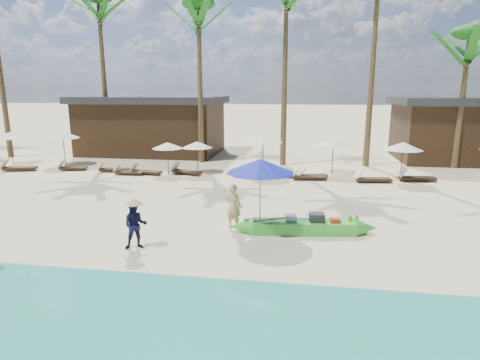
# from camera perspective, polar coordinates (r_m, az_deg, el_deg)

# --- Properties ---
(ground) EXTENTS (240.00, 240.00, 0.00)m
(ground) POSITION_cam_1_polar(r_m,az_deg,el_deg) (13.27, -6.41, -8.60)
(ground) COLOR beige
(ground) RESTS_ON ground
(wet_sand_strip) EXTENTS (240.00, 4.50, 0.01)m
(wet_sand_strip) POSITION_cam_1_polar(r_m,az_deg,el_deg) (9.05, -15.15, -19.87)
(wet_sand_strip) COLOR tan
(wet_sand_strip) RESTS_ON ground
(green_canoe) EXTENTS (5.55, 1.14, 0.71)m
(green_canoe) POSITION_cam_1_polar(r_m,az_deg,el_deg) (13.96, 9.02, -6.54)
(green_canoe) COLOR #44D03F
(green_canoe) RESTS_ON ground
(tourist) EXTENTS (0.68, 0.55, 1.61)m
(tourist) POSITION_cam_1_polar(r_m,az_deg,el_deg) (14.09, -0.93, -3.78)
(tourist) COLOR tan
(tourist) RESTS_ON ground
(vendor_green) EXTENTS (0.87, 0.79, 1.48)m
(vendor_green) POSITION_cam_1_polar(r_m,az_deg,el_deg) (12.77, -14.64, -6.28)
(vendor_green) COLOR #15163A
(vendor_green) RESTS_ON ground
(blue_umbrella) EXTENTS (2.36, 2.36, 2.54)m
(blue_umbrella) POSITION_cam_1_polar(r_m,az_deg,el_deg) (13.55, 2.92, 2.01)
(blue_umbrella) COLOR #99999E
(blue_umbrella) RESTS_ON ground
(resort_parasol_2) EXTENTS (2.04, 2.04, 2.11)m
(resort_parasol_2) POSITION_cam_1_polar(r_m,az_deg,el_deg) (30.22, -29.93, 5.54)
(resort_parasol_2) COLOR #392817
(resort_parasol_2) RESTS_ON ground
(lounger_2_left) EXTENTS (2.08, 1.12, 0.68)m
(lounger_2_left) POSITION_cam_1_polar(r_m,az_deg,el_deg) (27.67, -29.11, 1.60)
(lounger_2_left) COLOR #392817
(lounger_2_left) RESTS_ON ground
(resort_parasol_3) EXTENTS (2.12, 2.12, 2.18)m
(resort_parasol_3) POSITION_cam_1_polar(r_m,az_deg,el_deg) (28.21, -23.89, 5.89)
(resort_parasol_3) COLOR #392817
(resort_parasol_3) RESTS_ON ground
(lounger_3_left) EXTENTS (1.74, 0.81, 0.57)m
(lounger_3_left) POSITION_cam_1_polar(r_m,az_deg,el_deg) (26.42, -22.87, 1.68)
(lounger_3_left) COLOR #392817
(lounger_3_left) RESTS_ON ground
(lounger_3_right) EXTENTS (1.89, 0.88, 0.62)m
(lounger_3_right) POSITION_cam_1_polar(r_m,az_deg,el_deg) (25.09, -17.70, 1.58)
(lounger_3_right) COLOR #392817
(lounger_3_right) RESTS_ON ground
(resort_parasol_4) EXTENTS (1.79, 1.79, 1.84)m
(resort_parasol_4) POSITION_cam_1_polar(r_m,az_deg,el_deg) (23.54, -10.27, 4.87)
(resort_parasol_4) COLOR #392817
(resort_parasol_4) RESTS_ON ground
(lounger_4_left) EXTENTS (1.74, 0.56, 0.59)m
(lounger_4_left) POSITION_cam_1_polar(r_m,az_deg,el_deg) (23.98, -15.71, 1.19)
(lounger_4_left) COLOR #392817
(lounger_4_left) RESTS_ON ground
(lounger_4_right) EXTENTS (1.89, 0.82, 0.62)m
(lounger_4_right) POSITION_cam_1_polar(r_m,az_deg,el_deg) (23.87, -13.41, 1.29)
(lounger_4_right) COLOR #392817
(lounger_4_right) RESTS_ON ground
(resort_parasol_5) EXTENTS (1.82, 1.82, 1.87)m
(resort_parasol_5) POSITION_cam_1_polar(r_m,az_deg,el_deg) (23.39, -6.13, 5.02)
(resort_parasol_5) COLOR #392817
(resort_parasol_5) RESTS_ON ground
(lounger_5_left) EXTENTS (1.96, 1.12, 0.64)m
(lounger_5_left) POSITION_cam_1_polar(r_m,az_deg,el_deg) (23.45, -7.83, 1.33)
(lounger_5_left) COLOR #392817
(lounger_5_left) RESTS_ON ground
(resort_parasol_6) EXTENTS (2.25, 2.25, 2.32)m
(resort_parasol_6) POSITION_cam_1_polar(r_m,az_deg,el_deg) (22.97, 3.30, 5.95)
(resort_parasol_6) COLOR #392817
(resort_parasol_6) RESTS_ON ground
(lounger_6_left) EXTENTS (1.68, 0.53, 0.57)m
(lounger_6_left) POSITION_cam_1_polar(r_m,az_deg,el_deg) (22.54, 5.46, 0.87)
(lounger_6_left) COLOR #392817
(lounger_6_left) RESTS_ON ground
(lounger_6_right) EXTENTS (1.71, 1.01, 0.55)m
(lounger_6_right) POSITION_cam_1_polar(r_m,az_deg,el_deg) (22.56, 10.08, 0.73)
(lounger_6_right) COLOR #392817
(lounger_6_right) RESTS_ON ground
(resort_parasol_7) EXTENTS (1.98, 1.98, 2.04)m
(resort_parasol_7) POSITION_cam_1_polar(r_m,az_deg,el_deg) (23.73, 13.14, 5.23)
(resort_parasol_7) COLOR #392817
(resort_parasol_7) RESTS_ON ground
(lounger_7_left) EXTENTS (1.91, 0.77, 0.63)m
(lounger_7_left) POSITION_cam_1_polar(r_m,az_deg,el_deg) (22.09, 9.52, 0.57)
(lounger_7_left) COLOR #392817
(lounger_7_left) RESTS_ON ground
(lounger_7_right) EXTENTS (1.98, 0.82, 0.65)m
(lounger_7_right) POSITION_cam_1_polar(r_m,az_deg,el_deg) (22.31, 18.16, 0.24)
(lounger_7_right) COLOR #392817
(lounger_7_right) RESTS_ON ground
(resort_parasol_8) EXTENTS (2.04, 2.04, 2.10)m
(resort_parasol_8) POSITION_cam_1_polar(r_m,az_deg,el_deg) (22.88, 22.18, 4.49)
(resort_parasol_8) COLOR #392817
(resort_parasol_8) RESTS_ON ground
(lounger_8_left) EXTENTS (2.01, 0.76, 0.67)m
(lounger_8_left) POSITION_cam_1_polar(r_m,az_deg,el_deg) (23.47, 23.59, 0.41)
(lounger_8_left) COLOR #392817
(lounger_8_left) RESTS_ON ground
(palm_2) EXTENTS (2.08, 2.08, 11.33)m
(palm_2) POSITION_cam_1_polar(r_m,az_deg,el_deg) (30.60, -19.31, 20.31)
(palm_2) COLOR brown
(palm_2) RESTS_ON ground
(palm_3) EXTENTS (2.08, 2.08, 10.52)m
(palm_3) POSITION_cam_1_polar(r_m,az_deg,el_deg) (27.28, -5.86, 20.64)
(palm_3) COLOR brown
(palm_3) RESTS_ON ground
(palm_4) EXTENTS (2.08, 2.08, 11.70)m
(palm_4) POSITION_cam_1_polar(r_m,az_deg,el_deg) (26.36, 6.60, 22.83)
(palm_4) COLOR brown
(palm_4) RESTS_ON ground
(palm_6) EXTENTS (2.08, 2.08, 8.51)m
(palm_6) POSITION_cam_1_polar(r_m,az_deg,el_deg) (28.18, 29.69, 15.72)
(palm_6) COLOR brown
(palm_6) RESTS_ON ground
(pavilion_west) EXTENTS (10.80, 6.60, 4.30)m
(pavilion_west) POSITION_cam_1_polar(r_m,az_deg,el_deg) (31.62, -12.36, 7.73)
(pavilion_west) COLOR #392817
(pavilion_west) RESTS_ON ground
(pavilion_east) EXTENTS (8.80, 6.60, 4.30)m
(pavilion_east) POSITION_cam_1_polar(r_m,az_deg,el_deg) (31.40, 28.82, 6.42)
(pavilion_east) COLOR #392817
(pavilion_east) RESTS_ON ground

